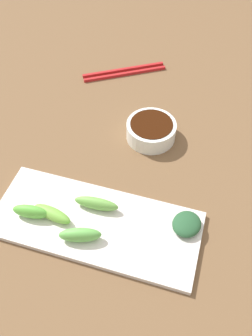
{
  "coord_description": "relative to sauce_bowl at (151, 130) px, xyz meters",
  "views": [
    {
      "loc": [
        0.44,
        0.15,
        0.62
      ],
      "look_at": [
        -0.01,
        0.02,
        0.05
      ],
      "focal_mm": 38.07,
      "sensor_mm": 36.0,
      "label": 1
    }
  ],
  "objects": [
    {
      "name": "chopsticks",
      "position": [
        -0.22,
        -0.13,
        -0.02
      ],
      "size": [
        0.14,
        0.21,
        0.01
      ],
      "rotation": [
        0.0,
        0.0,
        0.55
      ],
      "color": "#B21D1F",
      "rests_on": "tabletop"
    },
    {
      "name": "serving_plate",
      "position": [
        0.26,
        -0.04,
        -0.02
      ],
      "size": [
        0.16,
        0.4,
        0.01
      ],
      "primitive_type": "cube",
      "color": "silver",
      "rests_on": "tabletop"
    },
    {
      "name": "broccoli_leafy_3",
      "position": [
        0.22,
        0.12,
        -0.0
      ],
      "size": [
        0.07,
        0.07,
        0.02
      ],
      "primitive_type": "ellipsoid",
      "rotation": [
        0.0,
        0.0,
        -0.33
      ],
      "color": "#255330",
      "rests_on": "serving_plate"
    },
    {
      "name": "tabletop",
      "position": [
        0.13,
        -0.04,
        -0.03
      ],
      "size": [
        2.1,
        2.1,
        0.02
      ],
      "primitive_type": "cube",
      "color": "brown",
      "rests_on": "ground"
    },
    {
      "name": "broccoli_stalk_4",
      "position": [
        0.23,
        -0.05,
        0.0
      ],
      "size": [
        0.03,
        0.09,
        0.03
      ],
      "primitive_type": "ellipsoid",
      "rotation": [
        0.0,
        0.0,
        0.07
      ],
      "color": "#6CAC49",
      "rests_on": "serving_plate"
    },
    {
      "name": "broccoli_stalk_2",
      "position": [
        0.3,
        -0.06,
        0.0
      ],
      "size": [
        0.05,
        0.08,
        0.03
      ],
      "primitive_type": "ellipsoid",
      "rotation": [
        0.0,
        0.0,
        0.31
      ],
      "color": "#62B34E",
      "rests_on": "serving_plate"
    },
    {
      "name": "broccoli_stalk_0",
      "position": [
        0.28,
        -0.16,
        0.0
      ],
      "size": [
        0.03,
        0.07,
        0.03
      ],
      "primitive_type": "ellipsoid",
      "rotation": [
        0.0,
        0.0,
        0.13
      ],
      "color": "#5DB940",
      "rests_on": "serving_plate"
    },
    {
      "name": "sauce_bowl",
      "position": [
        0.0,
        0.0,
        0.0
      ],
      "size": [
        0.11,
        0.11,
        0.04
      ],
      "color": "white",
      "rests_on": "tabletop"
    },
    {
      "name": "broccoli_stalk_1",
      "position": [
        0.27,
        -0.12,
        0.0
      ],
      "size": [
        0.04,
        0.08,
        0.02
      ],
      "primitive_type": "ellipsoid",
      "rotation": [
        0.0,
        0.0,
        -0.18
      ],
      "color": "#73B542",
      "rests_on": "serving_plate"
    }
  ]
}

